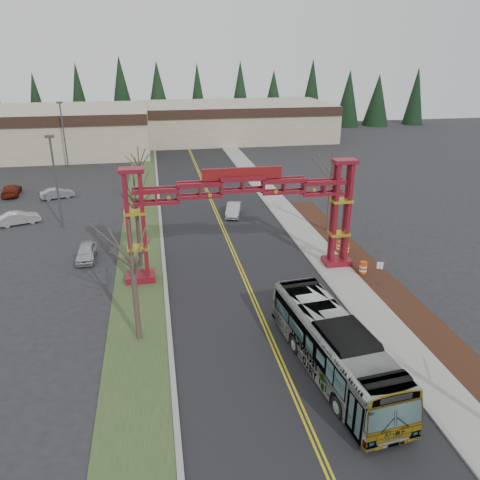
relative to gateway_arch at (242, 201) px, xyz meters
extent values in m
plane|color=black|center=(0.00, -18.00, -5.98)|extent=(200.00, 200.00, 0.00)
cube|color=black|center=(0.00, 7.00, -5.97)|extent=(12.00, 110.00, 0.02)
cube|color=gold|center=(-0.12, 7.00, -5.96)|extent=(0.12, 100.00, 0.01)
cube|color=gold|center=(0.12, 7.00, -5.96)|extent=(0.12, 100.00, 0.01)
cube|color=gray|center=(6.15, 7.00, -5.91)|extent=(0.30, 110.00, 0.15)
cube|color=gray|center=(7.60, 7.00, -5.91)|extent=(2.60, 110.00, 0.14)
cube|color=black|center=(10.20, -8.00, -5.92)|extent=(2.60, 50.00, 0.12)
cube|color=#304221|center=(-8.00, 7.00, -5.94)|extent=(4.00, 110.00, 0.08)
cube|color=gray|center=(-6.15, 7.00, -5.91)|extent=(0.30, 110.00, 0.15)
cube|color=#600C18|center=(-8.00, 0.00, -5.68)|extent=(2.20, 1.60, 0.60)
cube|color=#600C18|center=(-8.55, -0.35, -1.38)|extent=(0.28, 0.28, 8.00)
cube|color=#600C18|center=(-7.45, -0.35, -1.38)|extent=(0.28, 0.28, 8.00)
cube|color=#600C18|center=(-8.55, 0.35, -1.38)|extent=(0.28, 0.28, 8.00)
cube|color=#600C18|center=(-7.45, 0.35, -1.38)|extent=(0.28, 0.28, 8.00)
cube|color=gold|center=(-8.00, 0.00, -3.18)|extent=(1.60, 1.10, 0.22)
cube|color=gold|center=(-8.00, 0.00, -0.38)|extent=(1.60, 1.10, 0.22)
cube|color=#600C18|center=(-8.00, 0.00, 2.77)|extent=(1.80, 1.20, 0.30)
cube|color=#600C18|center=(8.00, 0.00, -5.68)|extent=(2.20, 1.60, 0.60)
cube|color=#600C18|center=(7.45, -0.35, -1.38)|extent=(0.28, 0.28, 8.00)
cube|color=#600C18|center=(8.55, -0.35, -1.38)|extent=(0.28, 0.28, 8.00)
cube|color=#600C18|center=(7.45, 0.35, -1.38)|extent=(0.28, 0.28, 8.00)
cube|color=#600C18|center=(8.55, 0.35, -1.38)|extent=(0.28, 0.28, 8.00)
cube|color=gold|center=(8.00, 0.00, -3.18)|extent=(1.60, 1.10, 0.22)
cube|color=gold|center=(8.00, 0.00, -0.38)|extent=(1.60, 1.10, 0.22)
cube|color=#600C18|center=(8.00, 0.00, 2.77)|extent=(1.80, 1.20, 0.30)
cube|color=#600C18|center=(0.00, 0.00, 1.52)|extent=(16.00, 0.90, 1.00)
cube|color=#600C18|center=(0.00, 0.00, 0.62)|extent=(16.00, 0.90, 0.60)
cube|color=maroon|center=(0.00, 0.00, 2.17)|extent=(6.00, 0.25, 0.90)
cube|color=tan|center=(-30.00, 54.00, -2.23)|extent=(46.00, 22.00, 7.50)
cube|color=tan|center=(10.00, 62.00, -2.48)|extent=(38.00, 20.00, 7.00)
cube|color=black|center=(10.00, 51.90, 0.22)|extent=(38.00, 0.40, 1.60)
cylinder|color=#382D26|center=(-38.00, 74.00, -5.18)|extent=(0.80, 0.80, 1.60)
cone|color=black|center=(-29.50, 74.00, 0.52)|extent=(5.60, 5.60, 13.00)
cylinder|color=#382D26|center=(-29.50, 74.00, -5.18)|extent=(0.80, 0.80, 1.60)
cone|color=black|center=(-21.00, 74.00, 0.52)|extent=(5.60, 5.60, 13.00)
cylinder|color=#382D26|center=(-21.00, 74.00, -5.18)|extent=(0.80, 0.80, 1.60)
cone|color=black|center=(-12.50, 74.00, 0.52)|extent=(5.60, 5.60, 13.00)
cylinder|color=#382D26|center=(-12.50, 74.00, -5.18)|extent=(0.80, 0.80, 1.60)
cone|color=black|center=(-4.00, 74.00, 0.52)|extent=(5.60, 5.60, 13.00)
cylinder|color=#382D26|center=(-4.00, 74.00, -5.18)|extent=(0.80, 0.80, 1.60)
cone|color=black|center=(4.50, 74.00, 0.52)|extent=(5.60, 5.60, 13.00)
cylinder|color=#382D26|center=(4.50, 74.00, -5.18)|extent=(0.80, 0.80, 1.60)
cone|color=black|center=(13.00, 74.00, 0.52)|extent=(5.60, 5.60, 13.00)
cylinder|color=#382D26|center=(13.00, 74.00, -5.18)|extent=(0.80, 0.80, 1.60)
cone|color=black|center=(21.50, 74.00, 0.52)|extent=(5.60, 5.60, 13.00)
cylinder|color=#382D26|center=(21.50, 74.00, -5.18)|extent=(0.80, 0.80, 1.60)
cone|color=black|center=(30.00, 74.00, 0.52)|extent=(5.60, 5.60, 13.00)
cylinder|color=#382D26|center=(30.00, 74.00, -5.18)|extent=(0.80, 0.80, 1.60)
cone|color=black|center=(38.50, 74.00, 0.52)|extent=(5.60, 5.60, 13.00)
cylinder|color=#382D26|center=(38.50, 74.00, -5.18)|extent=(0.80, 0.80, 1.60)
cone|color=black|center=(47.00, 74.00, 0.52)|extent=(5.60, 5.60, 13.00)
cylinder|color=#382D26|center=(47.00, 74.00, -5.18)|extent=(0.80, 0.80, 1.60)
cone|color=black|center=(55.50, 74.00, 0.52)|extent=(5.60, 5.60, 13.00)
cylinder|color=#382D26|center=(55.50, 74.00, -5.18)|extent=(0.80, 0.80, 1.60)
imported|color=#B6B8BF|center=(2.56, -13.26, -4.33)|extent=(3.97, 12.09, 3.31)
imported|color=#A5A8AD|center=(1.73, 14.10, -5.30)|extent=(2.46, 4.36, 1.36)
imported|color=#B3B6BB|center=(-12.59, 4.95, -5.32)|extent=(1.59, 3.92, 1.33)
imported|color=silver|center=(-20.46, 15.40, -5.32)|extent=(4.29, 2.74, 1.33)
imported|color=maroon|center=(-24.00, 26.67, -5.30)|extent=(2.33, 4.85, 1.36)
imported|color=#9D9FA4|center=(-18.19, 24.29, -5.35)|extent=(4.05, 2.55, 1.26)
cylinder|color=#382D26|center=(-8.00, -8.07, -3.19)|extent=(0.34, 0.34, 5.59)
cylinder|color=#382D26|center=(-8.00, -8.07, 0.66)|extent=(0.13, 0.13, 2.31)
cylinder|color=#382D26|center=(-8.00, 2.65, -3.03)|extent=(0.31, 0.31, 5.91)
cylinder|color=#382D26|center=(-8.00, 2.65, 0.89)|extent=(0.12, 0.12, 2.13)
cylinder|color=#382D26|center=(-8.00, 17.50, -3.39)|extent=(0.31, 0.31, 5.19)
cylinder|color=#382D26|center=(-8.00, 17.50, 0.17)|extent=(0.11, 0.11, 2.10)
cylinder|color=#382D26|center=(10.00, 7.50, -3.13)|extent=(0.35, 0.35, 5.71)
cylinder|color=#382D26|center=(10.00, 7.50, 0.82)|extent=(0.13, 0.13, 2.40)
cylinder|color=#3F3F44|center=(-15.94, 13.67, -1.48)|extent=(0.20, 0.20, 9.01)
cube|color=#3F3F44|center=(-15.94, 13.67, 3.12)|extent=(0.80, 0.40, 0.25)
cylinder|color=#3F3F44|center=(-19.44, 41.19, -1.22)|extent=(0.21, 0.21, 9.52)
cube|color=#3F3F44|center=(-19.44, 41.19, 3.64)|extent=(0.85, 0.42, 0.26)
cylinder|color=#3F3F44|center=(9.69, -4.18, -4.98)|extent=(0.05, 0.05, 2.01)
cube|color=white|center=(9.69, -4.18, -4.25)|extent=(0.43, 0.22, 0.55)
cylinder|color=#CB430B|center=(9.42, -2.07, -5.44)|extent=(0.57, 0.57, 1.09)
cylinder|color=white|center=(9.42, -2.07, -5.27)|extent=(0.59, 0.59, 0.13)
cylinder|color=white|center=(9.42, -2.07, -5.60)|extent=(0.59, 0.59, 0.13)
cylinder|color=#CB430B|center=(9.65, 1.96, -5.50)|extent=(0.50, 0.50, 0.97)
cylinder|color=white|center=(9.65, 1.96, -5.35)|extent=(0.52, 0.52, 0.12)
cylinder|color=white|center=(9.65, 1.96, -5.64)|extent=(0.52, 0.52, 0.12)
cylinder|color=#CB430B|center=(9.29, 2.65, -5.50)|extent=(0.50, 0.50, 0.97)
cylinder|color=white|center=(9.29, 2.65, -5.35)|extent=(0.52, 0.52, 0.12)
cylinder|color=white|center=(9.29, 2.65, -5.64)|extent=(0.52, 0.52, 0.12)
camera|label=1|loc=(-6.33, -33.34, 10.55)|focal=35.00mm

